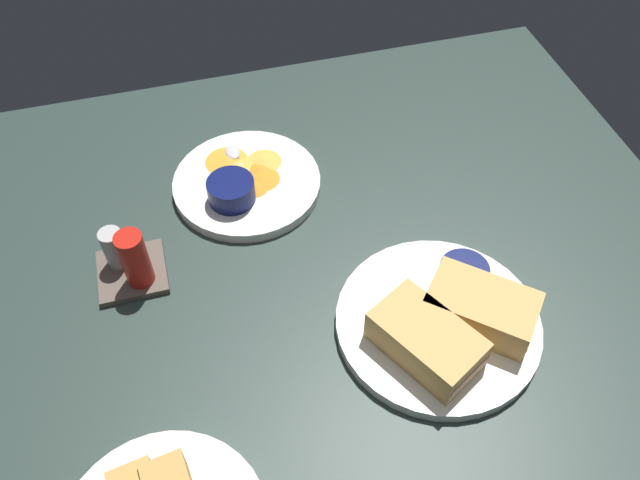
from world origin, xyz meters
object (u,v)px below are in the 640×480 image
(condiment_caddy, at_px, (129,261))
(sandwich_half_far, at_px, (481,308))
(spoon_by_gravy_ramekin, at_px, (235,158))
(sandwich_half_near, at_px, (426,340))
(ramekin_light_gravy, at_px, (231,190))
(plate_sandwich_main, at_px, (437,323))
(ramekin_dark_sauce, at_px, (464,280))
(spoon_by_dark_ramekin, at_px, (456,321))
(plate_chips_companion, at_px, (247,183))

(condiment_caddy, bearing_deg, sandwich_half_far, -115.28)
(sandwich_half_far, relative_size, spoon_by_gravy_ramekin, 1.48)
(sandwich_half_near, height_order, ramekin_light_gravy, sandwich_half_near)
(plate_sandwich_main, distance_m, sandwich_half_near, 0.06)
(plate_sandwich_main, height_order, ramekin_dark_sauce, ramekin_dark_sauce)
(sandwich_half_near, distance_m, ramekin_light_gravy, 0.36)
(sandwich_half_far, bearing_deg, spoon_by_dark_ramekin, 85.88)
(ramekin_dark_sauce, height_order, spoon_by_dark_ramekin, ramekin_dark_sauce)
(ramekin_dark_sauce, relative_size, plate_chips_companion, 0.29)
(plate_chips_companion, distance_m, condiment_caddy, 0.22)
(plate_chips_companion, relative_size, condiment_caddy, 2.33)
(sandwich_half_near, height_order, condiment_caddy, condiment_caddy)
(plate_chips_companion, bearing_deg, ramekin_light_gravy, 140.19)
(plate_sandwich_main, relative_size, spoon_by_dark_ramekin, 2.80)
(ramekin_light_gravy, xyz_separation_m, condiment_caddy, (-0.09, 0.15, -0.00))
(condiment_caddy, bearing_deg, plate_sandwich_main, -116.69)
(ramekin_dark_sauce, xyz_separation_m, spoon_by_gravy_ramekin, (0.32, 0.24, -0.02))
(sandwich_half_near, relative_size, condiment_caddy, 1.58)
(sandwich_half_near, height_order, ramekin_dark_sauce, sandwich_half_near)
(sandwich_half_far, relative_size, ramekin_dark_sauce, 2.34)
(plate_sandwich_main, height_order, spoon_by_gravy_ramekin, spoon_by_gravy_ramekin)
(sandwich_half_near, xyz_separation_m, spoon_by_gravy_ramekin, (0.39, 0.16, -0.02))
(ramekin_dark_sauce, bearing_deg, condiment_caddy, 70.22)
(plate_chips_companion, height_order, spoon_by_gravy_ramekin, spoon_by_gravy_ramekin)
(sandwich_half_far, height_order, condiment_caddy, condiment_caddy)
(spoon_by_dark_ramekin, relative_size, spoon_by_gravy_ramekin, 0.93)
(ramekin_light_gravy, distance_m, condiment_caddy, 0.18)
(ramekin_light_gravy, relative_size, condiment_caddy, 0.72)
(plate_sandwich_main, xyz_separation_m, ramekin_light_gravy, (0.27, 0.21, 0.03))
(condiment_caddy, bearing_deg, ramekin_light_gravy, -59.01)
(sandwich_half_near, bearing_deg, plate_sandwich_main, -43.52)
(sandwich_half_far, bearing_deg, sandwich_half_near, 106.48)
(ramekin_light_gravy, bearing_deg, spoon_by_dark_ramekin, -140.88)
(plate_chips_companion, bearing_deg, spoon_by_dark_ramekin, -147.36)
(sandwich_half_far, distance_m, condiment_caddy, 0.45)
(plate_sandwich_main, relative_size, spoon_by_gravy_ramekin, 2.59)
(plate_sandwich_main, height_order, condiment_caddy, condiment_caddy)
(condiment_caddy, bearing_deg, spoon_by_dark_ramekin, -116.66)
(spoon_by_gravy_ramekin, bearing_deg, ramekin_dark_sauce, -143.32)
(sandwich_half_near, relative_size, spoon_by_dark_ramekin, 1.63)
(sandwich_half_far, xyz_separation_m, condiment_caddy, (0.19, 0.41, -0.01))
(sandwich_half_near, xyz_separation_m, spoon_by_dark_ramekin, (0.03, -0.05, -0.02))
(spoon_by_dark_ramekin, xyz_separation_m, plate_chips_companion, (0.32, 0.20, -0.01))
(spoon_by_dark_ramekin, bearing_deg, plate_sandwich_main, 63.90)
(ramekin_dark_sauce, height_order, condiment_caddy, condiment_caddy)
(sandwich_half_near, bearing_deg, plate_chips_companion, 23.60)
(sandwich_half_far, xyz_separation_m, spoon_by_dark_ramekin, (0.00, 0.03, -0.02))
(sandwich_half_near, xyz_separation_m, sandwich_half_far, (0.02, -0.08, 0.00))
(sandwich_half_near, bearing_deg, ramekin_light_gravy, 29.82)
(plate_sandwich_main, xyz_separation_m, spoon_by_dark_ramekin, (-0.01, -0.02, 0.01))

